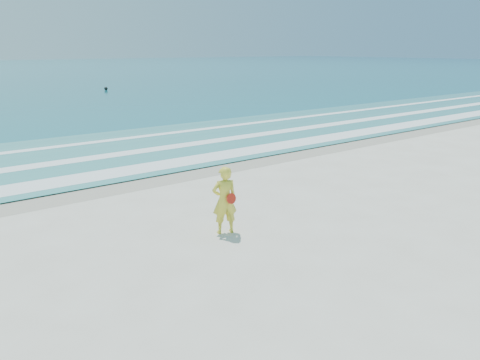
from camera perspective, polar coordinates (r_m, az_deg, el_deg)
ground at (r=10.42m, az=12.48°, el=-10.34°), size 400.00×400.00×0.00m
wet_sand at (r=17.20m, az=-10.88°, el=0.25°), size 400.00×2.40×0.00m
shallow at (r=21.67m, az=-16.87°, el=3.17°), size 400.00×10.00×0.01m
foam_near at (r=18.33m, az=-12.72°, el=1.27°), size 400.00×1.40×0.01m
foam_mid at (r=20.94m, az=-16.09°, el=2.83°), size 400.00×0.90×0.01m
foam_far at (r=23.99m, az=-19.02°, el=4.18°), size 400.00×0.60×0.01m
buoy at (r=54.56m, az=-16.03°, el=10.67°), size 0.38×0.38×0.38m
woman at (r=11.68m, az=-1.90°, el=-2.47°), size 0.73×0.59×1.73m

